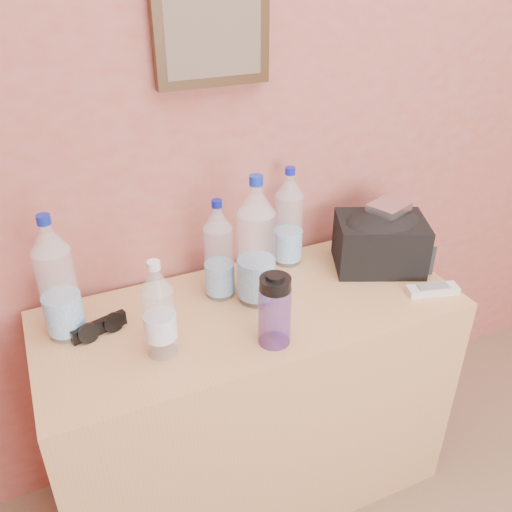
{
  "coord_description": "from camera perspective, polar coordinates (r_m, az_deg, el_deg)",
  "views": [
    {
      "loc": [
        -0.81,
        0.63,
        1.6
      ],
      "look_at": [
        -0.32,
        1.71,
        0.91
      ],
      "focal_mm": 38.0,
      "sensor_mm": 36.0,
      "label": 1
    }
  ],
  "objects": [
    {
      "name": "foil_packet",
      "position": [
        1.66,
        13.82,
        5.01
      ],
      "size": [
        0.14,
        0.13,
        0.02
      ],
      "primitive_type": "cube",
      "rotation": [
        0.0,
        0.0,
        0.37
      ],
      "color": "silver",
      "rests_on": "toiletry_bag"
    },
    {
      "name": "sunglasses",
      "position": [
        1.45,
        -16.2,
        -7.2
      ],
      "size": [
        0.16,
        0.09,
        0.04
      ],
      "primitive_type": null,
      "rotation": [
        0.0,
        0.0,
        0.28
      ],
      "color": "black",
      "rests_on": "dresser"
    },
    {
      "name": "toiletry_bag",
      "position": [
        1.68,
        12.93,
        1.62
      ],
      "size": [
        0.31,
        0.28,
        0.18
      ],
      "primitive_type": null,
      "rotation": [
        0.0,
        0.0,
        -0.41
      ],
      "color": "black",
      "rests_on": "dresser"
    },
    {
      "name": "nalgene_bottle",
      "position": [
        1.32,
        1.98,
        -5.68
      ],
      "size": [
        0.08,
        0.08,
        0.2
      ],
      "rotation": [
        0.0,
        0.0,
        0.12
      ],
      "color": "#623795",
      "rests_on": "dresser"
    },
    {
      "name": "ac_remote",
      "position": [
        1.63,
        18.09,
        -3.39
      ],
      "size": [
        0.15,
        0.08,
        0.02
      ],
      "primitive_type": "cube",
      "rotation": [
        0.0,
        0.0,
        -0.27
      ],
      "color": "beige",
      "rests_on": "dresser"
    },
    {
      "name": "pet_large_d",
      "position": [
        1.45,
        0.02,
        0.83
      ],
      "size": [
        0.1,
        0.1,
        0.37
      ],
      "rotation": [
        0.0,
        0.0,
        -0.06
      ],
      "color": "white",
      "rests_on": "dresser"
    },
    {
      "name": "pet_small",
      "position": [
        1.3,
        -10.16,
        -6.06
      ],
      "size": [
        0.07,
        0.07,
        0.26
      ],
      "rotation": [
        0.0,
        0.0,
        0.19
      ],
      "color": "silver",
      "rests_on": "dresser"
    },
    {
      "name": "pet_large_a",
      "position": [
        1.41,
        -20.13,
        -2.84
      ],
      "size": [
        0.09,
        0.09,
        0.34
      ],
      "rotation": [
        0.0,
        0.0,
        -0.43
      ],
      "color": "#C9EAF9",
      "rests_on": "dresser"
    },
    {
      "name": "pet_large_b",
      "position": [
        1.49,
        -3.94,
        0.13
      ],
      "size": [
        0.08,
        0.08,
        0.29
      ],
      "rotation": [
        0.0,
        0.0,
        -0.28
      ],
      "color": "#B7E0EE",
      "rests_on": "dresser"
    },
    {
      "name": "dresser",
      "position": [
        1.73,
        -0.39,
        -15.24
      ],
      "size": [
        1.16,
        0.48,
        0.73
      ],
      "primitive_type": "cube",
      "color": "#A07C4B",
      "rests_on": "ground"
    },
    {
      "name": "picture_frame",
      "position": [
        1.45,
        -4.65,
        22.24
      ],
      "size": [
        0.3,
        0.03,
        0.25
      ],
      "primitive_type": null,
      "color": "#382311",
      "rests_on": "room_shell"
    },
    {
      "name": "pet_large_c",
      "position": [
        1.64,
        3.44,
        3.61
      ],
      "size": [
        0.08,
        0.08,
        0.31
      ],
      "rotation": [
        0.0,
        0.0,
        -0.37
      ],
      "color": "silver",
      "rests_on": "dresser"
    }
  ]
}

